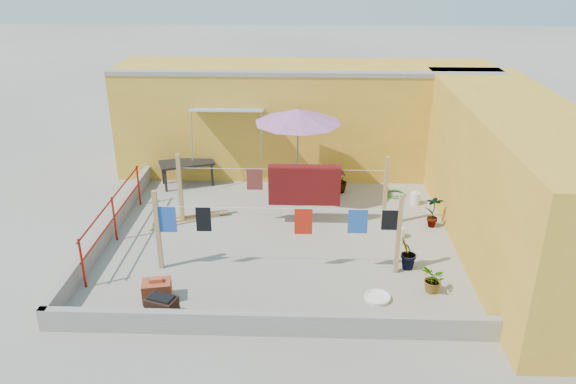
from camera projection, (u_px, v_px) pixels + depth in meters
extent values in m
plane|color=#9E998E|center=(281.00, 239.00, 13.26)|extent=(80.00, 80.00, 0.00)
cube|color=gold|center=(304.00, 118.00, 16.91)|extent=(11.00, 2.40, 3.20)
cube|color=gray|center=(305.00, 74.00, 15.33)|extent=(11.00, 0.35, 0.12)
cube|color=#2D51B2|center=(227.00, 110.00, 15.30)|extent=(2.00, 0.79, 0.22)
cylinder|color=gray|center=(192.00, 137.00, 15.26)|extent=(0.03, 0.30, 1.28)
cylinder|color=gray|center=(261.00, 137.00, 15.19)|extent=(0.03, 0.30, 1.28)
cube|color=gold|center=(514.00, 179.00, 12.46)|extent=(2.40, 9.00, 3.20)
cube|color=gray|center=(271.00, 324.00, 9.90)|extent=(8.30, 0.16, 0.44)
cube|color=gray|center=(109.00, 228.00, 13.31)|extent=(0.16, 7.30, 0.44)
cylinder|color=maroon|center=(82.00, 263.00, 11.15)|extent=(0.05, 0.05, 1.10)
cylinder|color=maroon|center=(114.00, 219.00, 12.99)|extent=(0.05, 0.05, 1.10)
cylinder|color=maroon|center=(139.00, 185.00, 14.82)|extent=(0.05, 0.05, 1.10)
cylinder|color=maroon|center=(112.00, 199.00, 12.79)|extent=(0.04, 4.20, 0.04)
cylinder|color=maroon|center=(114.00, 217.00, 12.97)|extent=(0.04, 4.20, 0.04)
cube|color=tan|center=(158.00, 230.00, 11.70)|extent=(0.09, 0.09, 1.80)
cube|color=tan|center=(399.00, 234.00, 11.54)|extent=(0.09, 0.09, 1.80)
cube|color=tan|center=(385.00, 192.00, 13.56)|extent=(0.09, 0.09, 1.80)
cube|color=tan|center=(180.00, 189.00, 13.72)|extent=(0.09, 0.09, 1.80)
cylinder|color=silver|center=(277.00, 208.00, 11.40)|extent=(5.00, 0.01, 0.01)
cylinder|color=silver|center=(282.00, 169.00, 13.42)|extent=(5.00, 0.01, 0.01)
cube|color=#4D0C0D|center=(304.00, 186.00, 13.57)|extent=(1.74, 0.22, 0.95)
cube|color=black|center=(317.00, 182.00, 13.51)|extent=(0.37, 0.02, 0.61)
cube|color=#5D2620|center=(255.00, 179.00, 13.55)|extent=(0.39, 0.02, 0.54)
cube|color=#1E4AA6|center=(166.00, 219.00, 11.59)|extent=(0.41, 0.02, 0.58)
cube|color=black|center=(203.00, 219.00, 11.56)|extent=(0.31, 0.02, 0.55)
cube|color=#AC1D0D|center=(303.00, 221.00, 11.50)|extent=(0.37, 0.02, 0.58)
cube|color=#1E4AA6|center=(358.00, 221.00, 11.46)|extent=(0.40, 0.02, 0.54)
cube|color=black|center=(390.00, 220.00, 11.42)|extent=(0.34, 0.02, 0.45)
cylinder|color=gray|center=(297.00, 202.00, 15.10)|extent=(0.40, 0.40, 0.07)
cylinder|color=gray|center=(298.00, 158.00, 14.61)|extent=(0.05, 0.05, 2.56)
cone|color=#B7629B|center=(298.00, 116.00, 14.15)|extent=(2.52, 2.52, 0.36)
cylinder|color=gray|center=(298.00, 108.00, 14.07)|extent=(0.04, 0.04, 0.11)
cube|color=black|center=(187.00, 163.00, 16.02)|extent=(1.68, 1.24, 0.06)
cube|color=black|center=(166.00, 181.00, 15.70)|extent=(0.06, 0.06, 0.66)
cube|color=black|center=(163.00, 173.00, 16.23)|extent=(0.06, 0.06, 0.66)
cube|color=black|center=(212.00, 175.00, 16.09)|extent=(0.06, 0.06, 0.66)
cube|color=black|center=(208.00, 168.00, 16.61)|extent=(0.06, 0.06, 0.66)
cube|color=#A44526|center=(157.00, 291.00, 10.89)|extent=(0.62, 0.50, 0.40)
cube|color=#B04329|center=(156.00, 280.00, 10.80)|extent=(0.27, 0.16, 0.08)
cube|color=tan|center=(185.00, 222.00, 14.03)|extent=(1.65, 0.98, 0.04)
cube|color=tan|center=(189.00, 218.00, 14.12)|extent=(1.71, 0.84, 0.04)
cube|color=tan|center=(193.00, 215.00, 14.21)|extent=(1.78, 0.61, 0.04)
cube|color=black|center=(162.00, 309.00, 10.31)|extent=(0.63, 0.52, 0.45)
cube|color=black|center=(161.00, 297.00, 10.21)|extent=(0.51, 0.40, 0.04)
cylinder|color=silver|center=(377.00, 298.00, 10.95)|extent=(0.49, 0.49, 0.06)
torus|color=silver|center=(378.00, 297.00, 10.94)|extent=(0.52, 0.52, 0.05)
cylinder|color=silver|center=(401.00, 233.00, 13.26)|extent=(0.19, 0.19, 0.26)
cylinder|color=silver|center=(401.00, 227.00, 13.20)|extent=(0.05, 0.05, 0.04)
cylinder|color=silver|center=(415.00, 198.00, 14.98)|extent=(0.25, 0.25, 0.34)
cylinder|color=silver|center=(416.00, 192.00, 14.91)|extent=(0.07, 0.07, 0.06)
torus|color=#1A7622|center=(395.00, 194.00, 15.59)|extent=(0.55, 0.55, 0.04)
torus|color=#1A7622|center=(395.00, 193.00, 15.58)|extent=(0.47, 0.47, 0.04)
imported|color=#21601B|center=(327.00, 181.00, 15.60)|extent=(0.77, 0.70, 0.72)
imported|color=#21601B|center=(340.00, 180.00, 15.65)|extent=(0.49, 0.49, 0.73)
imported|color=#21601B|center=(434.00, 211.00, 13.67)|extent=(0.48, 0.35, 0.85)
imported|color=#21601B|center=(408.00, 254.00, 11.85)|extent=(0.52, 0.54, 0.76)
imported|color=#21601B|center=(434.00, 280.00, 11.09)|extent=(0.51, 0.57, 0.57)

